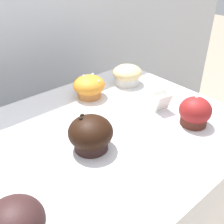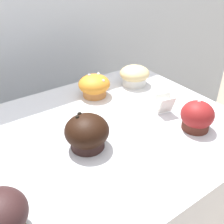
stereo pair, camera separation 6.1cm
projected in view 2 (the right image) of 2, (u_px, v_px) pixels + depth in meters
The scene contains 6 objects.
wall_back at pixel (6, 73), 1.12m from camera, with size 3.20×0.10×1.80m, color silver.
muffin_front_center at pixel (134, 75), 0.98m from camera, with size 0.11×0.11×0.07m.
muffin_back_left at pixel (87, 133), 0.66m from camera, with size 0.11×0.11×0.09m.
muffin_back_right at pixel (94, 86), 0.90m from camera, with size 0.11×0.11×0.08m.
muffin_front_left at pixel (197, 117), 0.73m from camera, with size 0.09×0.09×0.09m.
price_card at pixel (165, 104), 0.81m from camera, with size 0.06×0.05×0.06m.
Camera 2 is at (-0.23, -0.51, 1.35)m, focal length 42.00 mm.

